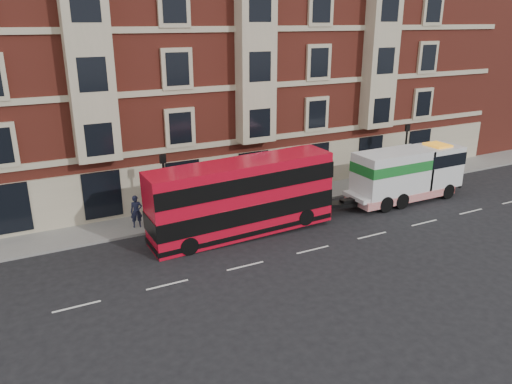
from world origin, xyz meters
The scene contains 9 objects.
ground centered at (0.00, 0.00, 0.00)m, with size 120.00×120.00×0.00m, color black.
sidewalk centered at (0.00, 7.50, 0.07)m, with size 90.00×3.00×0.15m, color slate.
victorian_terrace centered at (0.50, 15.00, 10.07)m, with size 45.00×12.00×20.40m.
filler_east centered at (32.00, 14.00, 9.43)m, with size 18.00×10.00×19.00m.
lamp_post_west centered at (-6.00, 6.20, 2.68)m, with size 0.35×0.15×4.35m.
lamp_post_east centered at (12.00, 6.20, 2.68)m, with size 0.35×0.15×4.35m.
double_decker_bus centered at (-2.43, 3.57, 2.26)m, with size 10.55×2.42×4.27m.
tow_truck centered at (9.62, 3.57, 1.87)m, with size 8.45×2.50×3.52m.
pedestrian centered at (-7.51, 7.03, 1.10)m, with size 0.69×0.45×1.89m, color #1C1F38.
Camera 1 is at (-13.74, -19.85, 11.55)m, focal length 35.00 mm.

